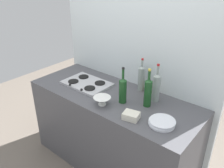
% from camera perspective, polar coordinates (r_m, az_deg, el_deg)
% --- Properties ---
extents(ground_plane, '(6.00, 6.00, 0.00)m').
position_cam_1_polar(ground_plane, '(2.91, 0.00, -18.26)').
color(ground_plane, '#6B6056').
rests_on(ground_plane, ground).
extents(counter_block, '(1.80, 0.70, 0.90)m').
position_cam_1_polar(counter_block, '(2.61, 0.00, -11.25)').
color(counter_block, '#4C4C51').
rests_on(counter_block, ground).
extents(backsplash_panel, '(1.90, 0.06, 2.53)m').
position_cam_1_polar(backsplash_panel, '(2.50, 5.64, 8.04)').
color(backsplash_panel, silver).
rests_on(backsplash_panel, ground).
extents(stovetop_hob, '(0.50, 0.35, 0.04)m').
position_cam_1_polar(stovetop_hob, '(2.57, -6.18, 0.14)').
color(stovetop_hob, '#B2B2B7').
rests_on(stovetop_hob, counter_block).
extents(plate_stack, '(0.22, 0.22, 0.04)m').
position_cam_1_polar(plate_stack, '(1.97, 11.98, -9.12)').
color(plate_stack, white).
rests_on(plate_stack, counter_block).
extents(wine_bottle_leftmost, '(0.07, 0.07, 0.37)m').
position_cam_1_polar(wine_bottle_leftmost, '(2.14, 8.71, -1.91)').
color(wine_bottle_leftmost, '#19471E').
rests_on(wine_bottle_leftmost, counter_block).
extents(wine_bottle_mid_left, '(0.07, 0.07, 0.38)m').
position_cam_1_polar(wine_bottle_mid_left, '(2.23, 10.69, -0.73)').
color(wine_bottle_mid_left, gray).
rests_on(wine_bottle_mid_left, counter_block).
extents(wine_bottle_mid_right, '(0.07, 0.07, 0.35)m').
position_cam_1_polar(wine_bottle_mid_right, '(2.42, 7.14, 1.56)').
color(wine_bottle_mid_right, gray).
rests_on(wine_bottle_mid_right, counter_block).
extents(wine_bottle_rightmost, '(0.07, 0.07, 0.35)m').
position_cam_1_polar(wine_bottle_rightmost, '(2.18, 2.62, -1.40)').
color(wine_bottle_rightmost, '#19471E').
rests_on(wine_bottle_rightmost, counter_block).
extents(mixing_bowl, '(0.17, 0.17, 0.08)m').
position_cam_1_polar(mixing_bowl, '(2.18, -2.42, -4.03)').
color(mixing_bowl, white).
rests_on(mixing_bowl, counter_block).
extents(butter_dish, '(0.15, 0.13, 0.06)m').
position_cam_1_polar(butter_dish, '(2.00, 4.66, -7.68)').
color(butter_dish, silver).
rests_on(butter_dish, counter_block).
extents(condiment_jar_front, '(0.06, 0.06, 0.11)m').
position_cam_1_polar(condiment_jar_front, '(2.41, 8.79, -0.94)').
color(condiment_jar_front, gold).
rests_on(condiment_jar_front, counter_block).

